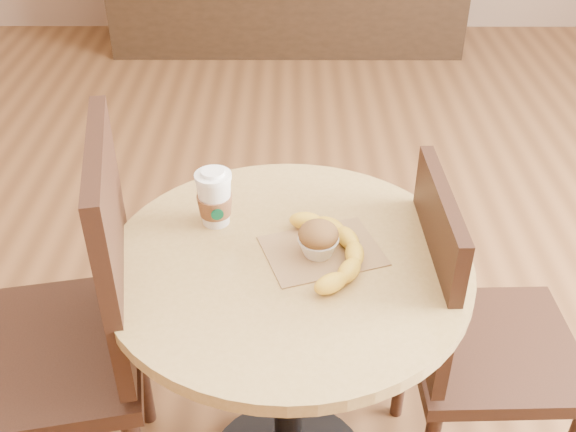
# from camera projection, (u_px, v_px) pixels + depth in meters

# --- Properties ---
(cafe_table) EXTENTS (0.78, 0.78, 0.75)m
(cafe_table) POSITION_uv_depth(u_px,v_px,m) (288.00, 324.00, 1.53)
(cafe_table) COLOR black
(cafe_table) RESTS_ON ground
(chair_left) EXTENTS (0.53, 0.53, 1.03)m
(chair_left) POSITION_uv_depth(u_px,v_px,m) (68.00, 332.00, 1.50)
(chair_left) COLOR black
(chair_left) RESTS_ON ground
(chair_right) EXTENTS (0.41, 0.41, 0.90)m
(chair_right) POSITION_uv_depth(u_px,v_px,m) (470.00, 334.00, 1.59)
(chair_right) COLOR black
(chair_right) RESTS_ON ground
(kraft_bag) EXTENTS (0.28, 0.25, 0.00)m
(kraft_bag) POSITION_uv_depth(u_px,v_px,m) (322.00, 251.00, 1.44)
(kraft_bag) COLOR olive
(kraft_bag) RESTS_ON cafe_table
(coffee_cup) EXTENTS (0.08, 0.08, 0.14)m
(coffee_cup) POSITION_uv_depth(u_px,v_px,m) (215.00, 200.00, 1.49)
(coffee_cup) COLOR white
(coffee_cup) RESTS_ON cafe_table
(muffin) EXTENTS (0.09, 0.09, 0.08)m
(muffin) POSITION_uv_depth(u_px,v_px,m) (318.00, 239.00, 1.40)
(muffin) COLOR silver
(muffin) RESTS_ON kraft_bag
(banana) EXTENTS (0.21, 0.30, 0.04)m
(banana) POSITION_uv_depth(u_px,v_px,m) (331.00, 250.00, 1.40)
(banana) COLOR yellow
(banana) RESTS_ON kraft_bag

